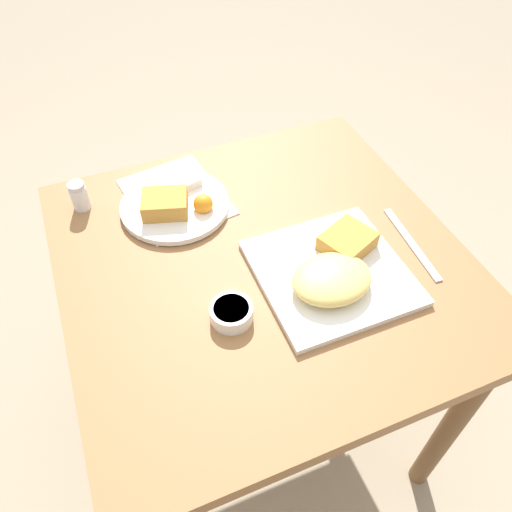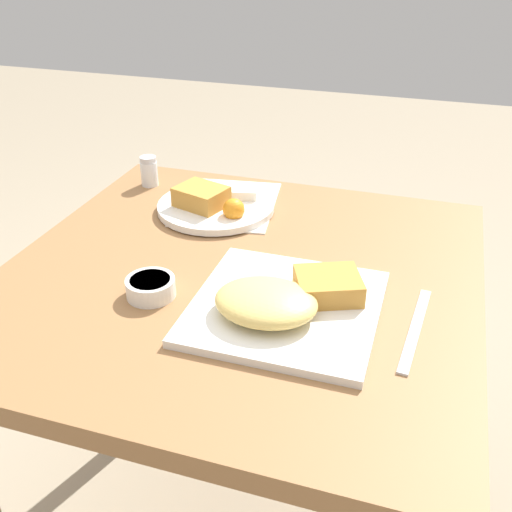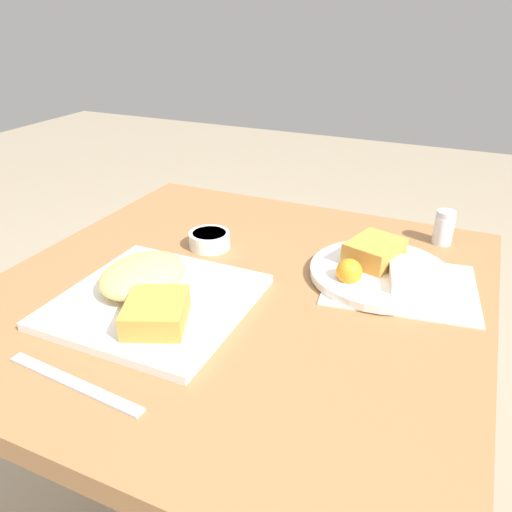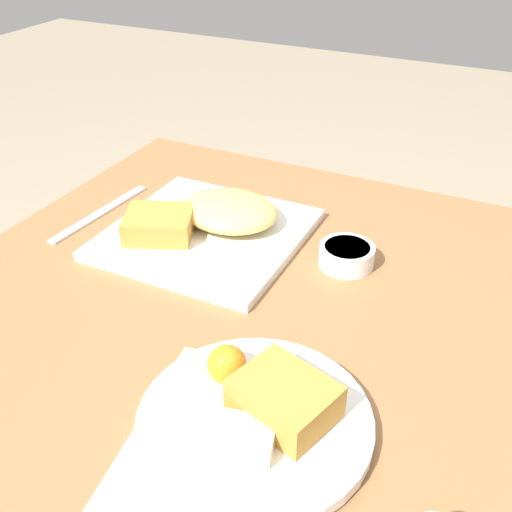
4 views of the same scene
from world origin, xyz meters
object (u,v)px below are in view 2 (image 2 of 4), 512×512
(salt_shaker, at_px, (149,173))
(plate_oval_far, at_px, (215,203))
(plate_square_near, at_px, (284,302))
(butter_knife, at_px, (415,329))
(sauce_ramekin, at_px, (151,287))

(salt_shaker, bearing_deg, plate_oval_far, -24.08)
(plate_square_near, height_order, salt_shaker, salt_shaker)
(salt_shaker, relative_size, butter_knife, 0.31)
(sauce_ramekin, distance_m, butter_knife, 0.42)
(plate_square_near, relative_size, sauce_ramekin, 3.57)
(plate_oval_far, relative_size, sauce_ramekin, 3.04)
(butter_knife, bearing_deg, plate_oval_far, 60.40)
(butter_knife, bearing_deg, sauce_ramekin, 99.26)
(sauce_ramekin, bearing_deg, plate_square_near, 4.08)
(plate_square_near, xyz_separation_m, plate_oval_far, (-0.23, 0.31, -0.00))
(plate_oval_far, bearing_deg, butter_knife, -34.04)
(salt_shaker, bearing_deg, plate_square_near, -43.01)
(plate_square_near, height_order, butter_knife, plate_square_near)
(plate_square_near, xyz_separation_m, salt_shaker, (-0.43, 0.40, 0.01))
(plate_square_near, relative_size, salt_shaker, 4.20)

